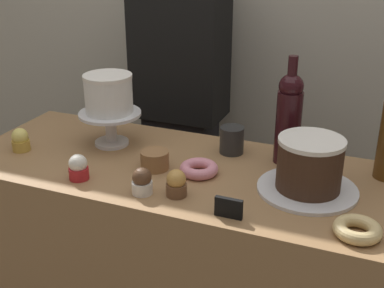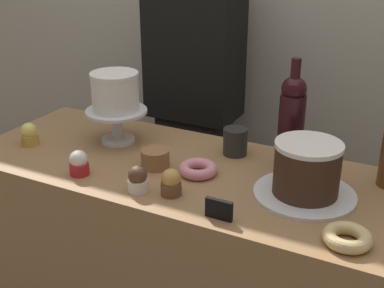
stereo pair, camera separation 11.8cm
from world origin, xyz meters
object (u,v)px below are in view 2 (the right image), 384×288
(white_layer_cake, at_px, (115,91))
(cupcake_caramel, at_px, (171,183))
(chocolate_round_cake, at_px, (307,168))
(barista_figure, at_px, (194,117))
(price_sign_chalkboard, at_px, (219,209))
(cake_stand_pedestal, at_px, (117,120))
(cupcake_lemon, at_px, (29,134))
(coffee_cup_ceramic, at_px, (235,141))
(cupcake_vanilla, at_px, (79,163))
(donut_glazed, at_px, (347,237))
(donut_pink, at_px, (198,169))
(wine_bottle_dark_red, at_px, (292,120))
(cookie_stack, at_px, (155,158))
(cupcake_chocolate, at_px, (138,179))

(white_layer_cake, bearing_deg, cupcake_caramel, -35.04)
(chocolate_round_cake, xyz_separation_m, barista_figure, (-0.63, 0.59, -0.16))
(white_layer_cake, distance_m, price_sign_chalkboard, 0.59)
(cake_stand_pedestal, bearing_deg, white_layer_cake, 0.00)
(barista_figure, bearing_deg, cake_stand_pedestal, -92.88)
(cupcake_lemon, height_order, coffee_cup_ceramic, coffee_cup_ceramic)
(cupcake_lemon, distance_m, cupcake_vanilla, 0.30)
(cupcake_vanilla, bearing_deg, donut_glazed, -0.15)
(cupcake_caramel, bearing_deg, cupcake_vanilla, -176.92)
(cake_stand_pedestal, relative_size, coffee_cup_ceramic, 2.36)
(donut_pink, height_order, donut_glazed, same)
(chocolate_round_cake, height_order, donut_pink, chocolate_round_cake)
(cake_stand_pedestal, xyz_separation_m, white_layer_cake, (0.00, 0.00, 0.10))
(chocolate_round_cake, relative_size, price_sign_chalkboard, 2.50)
(cake_stand_pedestal, distance_m, wine_bottle_dark_red, 0.57)
(donut_pink, bearing_deg, barista_figure, 117.80)
(cookie_stack, height_order, coffee_cup_ceramic, coffee_cup_ceramic)
(white_layer_cake, height_order, barista_figure, barista_figure)
(cupcake_caramel, xyz_separation_m, price_sign_chalkboard, (0.16, -0.05, -0.01))
(cake_stand_pedestal, distance_m, cookie_stack, 0.24)
(donut_glazed, bearing_deg, cupcake_caramel, 177.79)
(cupcake_vanilla, bearing_deg, cupcake_lemon, 160.61)
(cookie_stack, xyz_separation_m, price_sign_chalkboard, (0.29, -0.18, -0.00))
(cupcake_chocolate, bearing_deg, price_sign_chalkboard, -6.60)
(wine_bottle_dark_red, xyz_separation_m, donut_glazed, (0.24, -0.34, -0.13))
(donut_pink, bearing_deg, cupcake_vanilla, -152.62)
(cupcake_lemon, xyz_separation_m, coffee_cup_ceramic, (0.63, 0.24, 0.01))
(cupcake_lemon, distance_m, barista_figure, 0.72)
(white_layer_cake, distance_m, cupcake_vanilla, 0.29)
(donut_pink, bearing_deg, cupcake_lemon, -174.48)
(cupcake_caramel, height_order, cookie_stack, cupcake_caramel)
(cupcake_chocolate, xyz_separation_m, donut_pink, (0.10, 0.16, -0.02))
(white_layer_cake, bearing_deg, coffee_cup_ceramic, 12.49)
(cake_stand_pedestal, height_order, white_layer_cake, white_layer_cake)
(cupcake_caramel, xyz_separation_m, donut_pink, (0.01, 0.14, -0.02))
(donut_pink, bearing_deg, cake_stand_pedestal, 164.70)
(cupcake_lemon, bearing_deg, donut_pink, 5.52)
(cupcake_chocolate, bearing_deg, cupcake_caramel, 14.86)
(chocolate_round_cake, distance_m, cupcake_lemon, 0.90)
(coffee_cup_ceramic, xyz_separation_m, barista_figure, (-0.36, 0.42, -0.12))
(cupcake_caramel, xyz_separation_m, donut_glazed, (0.46, -0.02, -0.02))
(donut_glazed, bearing_deg, chocolate_round_cake, 129.96)
(cupcake_caramel, height_order, donut_pink, cupcake_caramel)
(cupcake_vanilla, xyz_separation_m, coffee_cup_ceramic, (0.34, 0.34, 0.01))
(cupcake_chocolate, height_order, cupcake_vanilla, same)
(cupcake_lemon, relative_size, price_sign_chalkboard, 1.06)
(cookie_stack, distance_m, barista_figure, 0.65)
(cupcake_chocolate, xyz_separation_m, cookie_stack, (-0.04, 0.15, -0.01))
(chocolate_round_cake, distance_m, price_sign_chalkboard, 0.27)
(cupcake_lemon, xyz_separation_m, cupcake_caramel, (0.58, -0.08, 0.00))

